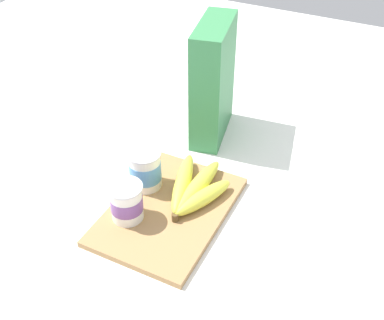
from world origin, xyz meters
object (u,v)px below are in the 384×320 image
cutting_board (169,211)px  yogurt_cup_back (145,169)px  banana_bunch (193,188)px  yogurt_cup_front (126,202)px  cereal_box (213,81)px

cutting_board → yogurt_cup_back: 0.10m
banana_bunch → cutting_board: bearing=155.7°
yogurt_cup_front → yogurt_cup_back: yogurt_cup_back is taller
yogurt_cup_back → cutting_board: bearing=-118.7°
cereal_box → yogurt_cup_back: size_ratio=3.32×
cutting_board → banana_bunch: 0.07m
cutting_board → yogurt_cup_back: size_ratio=3.68×
banana_bunch → yogurt_cup_front: bearing=143.2°
cutting_board → cereal_box: cereal_box is taller
cutting_board → banana_bunch: banana_bunch is taller
cutting_board → banana_bunch: bearing=-24.3°
cutting_board → cereal_box: (0.31, 0.05, 0.14)m
cutting_board → yogurt_cup_back: (0.04, 0.08, 0.05)m
yogurt_cup_front → cereal_box: bearing=-2.5°
cereal_box → yogurt_cup_front: bearing=165.7°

